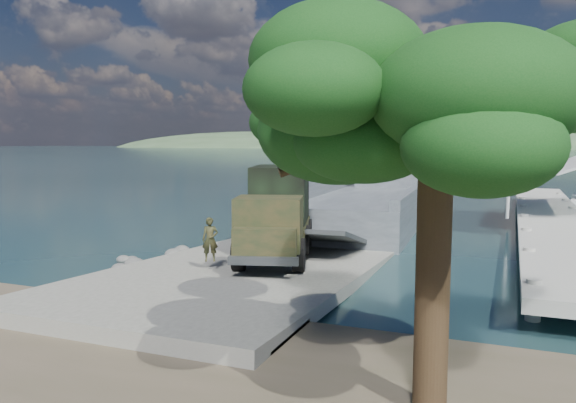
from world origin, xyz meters
The scene contains 9 objects.
ground centered at (0.00, 0.00, 0.00)m, with size 1400.00×1400.00×0.00m, color #1C4245.
boat_ramp centered at (0.00, -1.00, 0.25)m, with size 10.00×18.00×0.50m, color gray.
shoreline_rocks centered at (-6.20, 0.50, 0.00)m, with size 3.20×5.60×0.90m, color #545552, non-canonical shape.
distant_headlands centered at (50.00, 560.00, 0.00)m, with size 1000.00×240.00×48.00m, color #3A5434, non-canonical shape.
pier centered at (13.00, 18.77, 1.60)m, with size 6.40×44.00×6.10m.
landing_craft centered at (0.16, 21.46, 0.84)m, with size 10.20×34.81×10.23m.
military_truck centered at (0.36, 2.37, 2.59)m, with size 5.20×9.44×4.20m.
soldier centered at (-1.08, -1.43, 1.43)m, with size 0.68×0.45×1.86m, color black.
overhang_tree centered at (8.62, -10.01, 6.33)m, with size 8.70×8.01×7.90m.
Camera 1 is at (10.59, -21.77, 5.87)m, focal length 35.00 mm.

